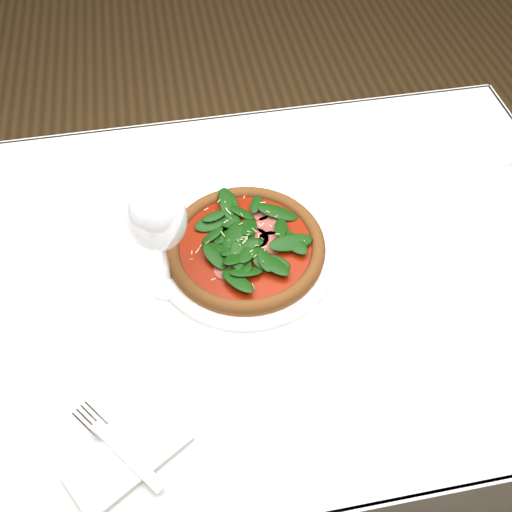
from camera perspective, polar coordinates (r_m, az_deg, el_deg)
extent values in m
plane|color=brown|center=(1.62, 0.00, -17.11)|extent=(6.00, 6.00, 0.00)
cube|color=silver|center=(0.97, 0.00, -1.76)|extent=(1.20, 0.80, 0.04)
cylinder|color=#4E341F|center=(1.53, -22.75, -2.70)|extent=(0.06, 0.06, 0.71)
cylinder|color=#4E341F|center=(1.61, 17.03, 2.94)|extent=(0.06, 0.06, 0.71)
cube|color=silver|center=(1.31, -3.23, 9.97)|extent=(1.20, 0.01, 0.22)
cylinder|color=white|center=(0.97, -1.02, 0.42)|extent=(0.31, 0.31, 0.01)
torus|color=white|center=(0.97, -1.03, 0.55)|extent=(0.31, 0.31, 0.01)
cylinder|color=#A05D26|center=(0.96, -1.03, 0.78)|extent=(0.33, 0.33, 0.01)
torus|color=#A15925|center=(0.96, -1.04, 1.04)|extent=(0.33, 0.33, 0.02)
cylinder|color=#951705|center=(0.96, -1.04, 1.04)|extent=(0.27, 0.27, 0.00)
cylinder|color=#A04240|center=(0.95, -1.04, 1.18)|extent=(0.24, 0.24, 0.00)
ellipsoid|color=#0F3B0A|center=(0.95, -1.05, 1.51)|extent=(0.26, 0.26, 0.02)
cylinder|color=#F4EB9F|center=(0.94, -1.05, 1.72)|extent=(0.24, 0.24, 0.00)
cylinder|color=white|center=(0.95, -8.63, -2.43)|extent=(0.08, 0.08, 0.00)
cylinder|color=white|center=(0.90, -9.04, -0.42)|extent=(0.01, 0.01, 0.11)
ellipsoid|color=white|center=(0.83, -9.91, 3.79)|extent=(0.09, 0.09, 0.12)
cube|color=silver|center=(0.82, -12.64, -19.07)|extent=(0.18, 0.15, 0.01)
cube|color=silver|center=(0.81, -12.75, -18.87)|extent=(0.09, 0.11, 0.00)
cube|color=silver|center=(0.84, -16.26, -15.36)|extent=(0.05, 0.06, 0.00)
cylinder|color=white|center=(1.26, 22.57, 10.58)|extent=(0.14, 0.14, 0.01)
torus|color=white|center=(1.26, 22.61, 10.68)|extent=(0.14, 0.14, 0.01)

